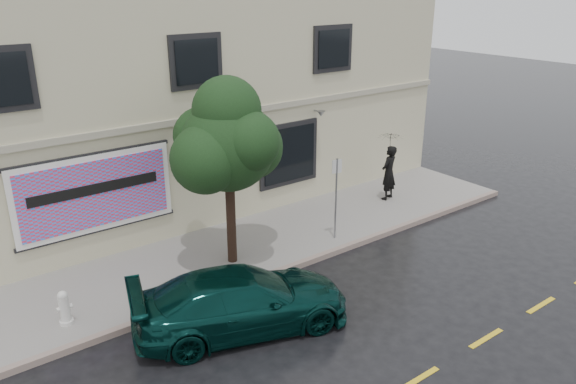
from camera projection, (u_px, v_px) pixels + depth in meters
ground at (307, 302)px, 13.58m from camera, size 90.00×90.00×0.00m
sidewalk at (235, 251)px, 15.98m from camera, size 20.00×3.50×0.15m
curb at (271, 275)px, 14.67m from camera, size 20.00×0.18×0.16m
road_marking at (419, 379)px, 10.97m from camera, size 19.00×0.12×0.01m
building at (142, 99)px, 19.04m from camera, size 20.00×8.12×7.00m
billboard at (95, 194)px, 14.72m from camera, size 4.30×0.16×2.20m
car at (242, 301)px, 12.35m from camera, size 5.19×3.42×1.39m
pedestrian at (389, 173)px, 19.23m from camera, size 0.79×0.63×1.90m
umbrella at (391, 136)px, 18.77m from camera, size 1.07×1.07×0.68m
street_tree at (228, 145)px, 14.11m from camera, size 2.40×2.40×4.47m
fire_hydrant at (64, 308)px, 12.36m from camera, size 0.33×0.31×0.81m
sign_pole at (336, 191)px, 16.07m from camera, size 0.30×0.09×2.46m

